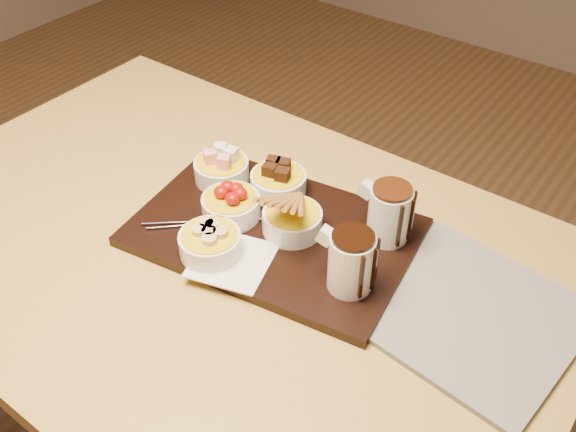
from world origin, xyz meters
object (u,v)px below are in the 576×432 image
Objects in this scene: dining_table at (218,280)px; serving_board at (274,232)px; pitcher_dark_chocolate at (351,263)px; pitcher_milk_chocolate at (389,214)px; bowl_strawberries at (231,207)px; newspaper at (453,304)px.

dining_table is 2.61× the size of serving_board.
pitcher_dark_chocolate is 1.00× the size of pitcher_milk_chocolate.
bowl_strawberries is 1.05× the size of pitcher_dark_chocolate.
serving_board is at bearing 42.19° from dining_table.
serving_board is at bearing 12.18° from bowl_strawberries.
bowl_strawberries is 0.25m from pitcher_dark_chocolate.
dining_table is 12.00× the size of bowl_strawberries.
serving_board is at bearing -167.48° from newspaper.
dining_table is 0.30m from pitcher_dark_chocolate.
serving_board reaches higher than dining_table.
pitcher_milk_chocolate is 0.17m from newspaper.
serving_board is 4.84× the size of pitcher_dark_chocolate.
newspaper reaches higher than dining_table.
dining_table is 12.62× the size of pitcher_milk_chocolate.
pitcher_dark_chocolate is 0.13m from pitcher_milk_chocolate.
pitcher_milk_chocolate reaches higher than bowl_strawberries.
bowl_strawberries reaches higher than dining_table.
newspaper is (0.39, 0.05, -0.03)m from bowl_strawberries.
bowl_strawberries is 1.05× the size of pitcher_milk_chocolate.
pitcher_milk_chocolate is (0.24, 0.16, 0.16)m from dining_table.
pitcher_dark_chocolate is at bearing 7.70° from dining_table.
pitcher_milk_chocolate is at bearing 21.80° from serving_board.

